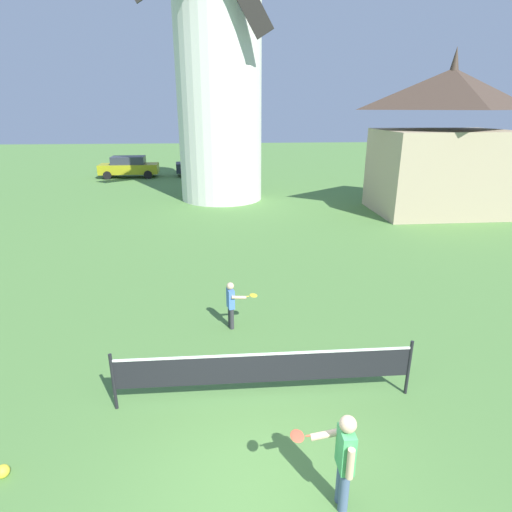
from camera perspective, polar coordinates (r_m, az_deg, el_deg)
name	(u,v)px	position (r m, az deg, el deg)	size (l,w,h in m)	color
ground_plane	(263,491)	(6.64, 0.96, -29.34)	(120.00, 120.00, 0.00)	#517F3D
windmill	(218,48)	(24.33, -5.20, 26.42)	(7.94, 5.29, 15.90)	silver
tennis_net	(265,368)	(7.61, 1.23, -15.02)	(5.31, 0.06, 1.10)	black
player_near	(343,457)	(6.00, 11.81, -25.23)	(0.79, 0.55, 1.44)	slate
player_far	(232,302)	(9.96, -3.33, -6.30)	(0.76, 0.38, 1.17)	#333338
stray_ball	(3,471)	(7.65, -31.24, -23.78)	(0.19, 0.19, 0.19)	yellow
parked_car_mustard	(129,166)	(33.57, -16.91, 11.58)	(4.36, 2.02, 1.56)	#999919
parked_car_black	(201,165)	(33.33, -7.46, 12.19)	(3.96, 2.17, 1.56)	#1E232D
chapel	(443,145)	(22.69, 24.12, 13.58)	(6.33, 4.66, 7.60)	tan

